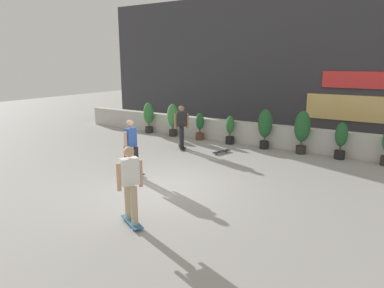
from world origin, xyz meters
The scene contains 14 objects.
ground_plane centered at (0.00, 0.00, 0.00)m, with size 48.00×48.00×0.00m, color #9E9B96.
planter_wall centered at (0.00, 6.00, 0.45)m, with size 18.00×0.40×0.90m, color beige.
building_backdrop centered at (0.01, 10.00, 3.25)m, with size 20.00×2.08×6.50m.
potted_plant_0 centered at (-5.02, 5.55, 0.84)m, with size 0.49×0.49×1.45m.
potted_plant_1 centered at (-3.61, 5.55, 0.86)m, with size 0.51×0.51×1.48m.
potted_plant_2 centered at (-2.16, 5.55, 0.62)m, with size 0.36×0.36×1.18m.
potted_plant_3 centered at (-0.70, 5.55, 0.61)m, with size 0.36×0.36×1.17m.
potted_plant_4 centered at (0.81, 5.55, 0.92)m, with size 0.55×0.55×1.57m.
potted_plant_5 centered at (2.24, 5.55, 0.95)m, with size 0.57×0.57×1.61m.
potted_plant_6 centered at (3.59, 5.55, 0.73)m, with size 0.42×0.42×1.31m.
skater_far_right centered at (-1.95, 3.81, 0.94)m, with size 0.67×0.74×1.70m.
skater_by_wall_right centered at (0.82, -2.18, 0.94)m, with size 0.80×0.54×1.70m.
skater_mid_plaza centered at (-1.38, 0.28, 0.94)m, with size 0.81×0.56×1.70m.
skateboard_near_camera centered at (-0.28, 4.02, 0.06)m, with size 0.41×0.82×0.08m.
Camera 1 is at (5.49, -7.18, 3.36)m, focal length 32.39 mm.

